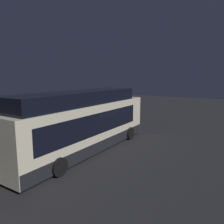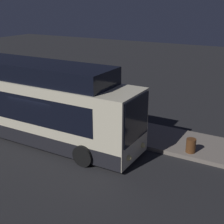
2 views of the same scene
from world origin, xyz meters
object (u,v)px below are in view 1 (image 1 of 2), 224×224
object	(u,v)px
passenger_waiting	(69,125)
sign_post	(34,127)
bus_lead	(84,125)
suitcase	(51,136)
trash_bin	(119,120)
passenger_boarding	(54,127)
passenger_with_bags	(82,123)

from	to	relation	value
passenger_waiting	sign_post	size ratio (longest dim) A/B	0.68
bus_lead	suitcase	xyz separation A→B (m)	(0.02, 3.08, -1.23)
passenger_waiting	suitcase	distance (m)	1.64
sign_post	passenger_waiting	bearing A→B (deg)	11.36
bus_lead	suitcase	distance (m)	3.32
suitcase	sign_post	size ratio (longest dim) A/B	0.38
bus_lead	trash_bin	bearing A→B (deg)	13.95
passenger_waiting	trash_bin	distance (m)	6.31
bus_lead	passenger_waiting	world-z (taller)	bus_lead
bus_lead	passenger_boarding	world-z (taller)	bus_lead
passenger_boarding	passenger_waiting	world-z (taller)	passenger_waiting
passenger_boarding	suitcase	distance (m)	0.77
passenger_boarding	sign_post	size ratio (longest dim) A/B	0.64
passenger_with_bags	passenger_waiting	bearing A→B (deg)	19.65
suitcase	passenger_with_bags	bearing A→B (deg)	-16.34
passenger_with_bags	trash_bin	world-z (taller)	passenger_with_bags
sign_post	bus_lead	bearing A→B (deg)	-40.24
passenger_boarding	passenger_with_bags	world-z (taller)	passenger_with_bags
passenger_boarding	passenger_with_bags	xyz separation A→B (m)	(2.10, -0.98, 0.09)
passenger_boarding	passenger_with_bags	bearing A→B (deg)	-93.28
sign_post	trash_bin	distance (m)	10.14
sign_post	passenger_boarding	bearing A→B (deg)	25.27
bus_lead	passenger_with_bags	size ratio (longest dim) A/B	6.47
passenger_with_bags	sign_post	world-z (taller)	sign_post
passenger_with_bags	sign_post	xyz separation A→B (m)	(-4.95, -0.36, 0.64)
suitcase	passenger_waiting	bearing A→B (deg)	-13.68
passenger_boarding	sign_post	distance (m)	3.23
bus_lead	suitcase	bearing A→B (deg)	89.65
bus_lead	suitcase	size ratio (longest dim) A/B	12.02
bus_lead	passenger_with_bags	xyz separation A→B (m)	(2.64, 2.31, -0.61)
bus_lead	passenger_boarding	distance (m)	3.41
passenger_with_bags	trash_bin	distance (m)	5.16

